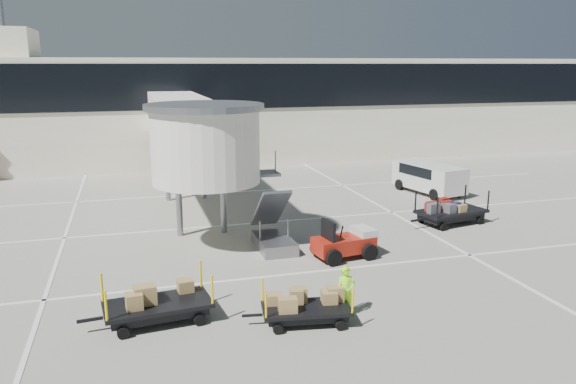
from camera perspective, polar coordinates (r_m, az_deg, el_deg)
The scene contains 10 objects.
ground at distance 19.62m, azimuth 6.38°, elevation -9.90°, with size 140.00×140.00×0.00m, color #9F9C8E.
lane_markings at distance 27.83m, azimuth -2.22°, elevation -2.90°, with size 40.00×30.00×0.02m.
terminal at distance 47.22m, azimuth -7.97°, elevation 8.54°, with size 64.00×12.11×15.20m.
jet_bridge at distance 29.29m, azimuth -10.01°, elevation 6.24°, with size 5.70×20.40×6.03m.
baggage_tug at distance 22.57m, azimuth 5.83°, elevation -5.21°, with size 2.61×1.87×1.62m.
suitcase_cart at distance 28.28m, azimuth 16.35°, elevation -1.94°, with size 4.23×2.31×1.62m.
box_cart_near at distance 17.02m, azimuth 1.63°, elevation -11.74°, with size 3.29×1.69×1.26m.
box_cart_far at distance 17.49m, azimuth -13.24°, elevation -11.19°, with size 3.92×1.89×1.51m.
ground_worker at distance 17.47m, azimuth 5.89°, elevation -10.00°, with size 0.58×0.38×1.60m, color #98FA1A.
minivan at distance 34.60m, azimuth 13.98°, elevation 1.63°, with size 2.78×4.93×1.76m.
Camera 1 is at (-7.04, -16.68, 7.57)m, focal length 35.00 mm.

